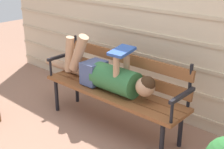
{
  "coord_description": "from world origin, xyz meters",
  "views": [
    {
      "loc": [
        1.99,
        -2.09,
        1.77
      ],
      "look_at": [
        0.0,
        0.13,
        0.61
      ],
      "focal_mm": 49.59,
      "sensor_mm": 36.0,
      "label": 1
    }
  ],
  "objects": [
    {
      "name": "reclining_person",
      "position": [
        -0.08,
        0.13,
        0.6
      ],
      "size": [
        1.68,
        0.27,
        0.56
      ],
      "color": "#33703D"
    },
    {
      "name": "ground_plane",
      "position": [
        0.0,
        0.0,
        0.0
      ],
      "size": [
        12.0,
        12.0,
        0.0
      ],
      "primitive_type": "plane",
      "color": "#936B56"
    },
    {
      "name": "park_bench",
      "position": [
        0.0,
        0.19,
        0.48
      ],
      "size": [
        1.7,
        0.43,
        0.86
      ],
      "color": "brown",
      "rests_on": "ground"
    },
    {
      "name": "house_siding",
      "position": [
        0.0,
        0.76,
        1.21
      ],
      "size": [
        5.08,
        0.08,
        2.42
      ],
      "color": "beige",
      "rests_on": "ground"
    }
  ]
}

